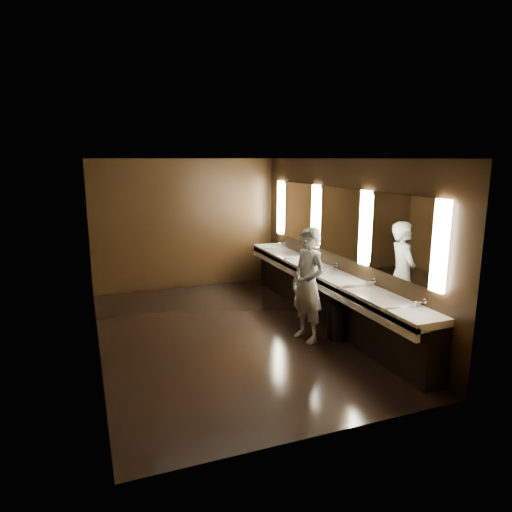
{
  "coord_description": "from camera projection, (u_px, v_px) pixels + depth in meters",
  "views": [
    {
      "loc": [
        -2.09,
        -6.7,
        2.81
      ],
      "look_at": [
        0.48,
        0.0,
        1.26
      ],
      "focal_mm": 32.0,
      "sensor_mm": 36.0,
      "label": 1
    }
  ],
  "objects": [
    {
      "name": "floor",
      "position": [
        229.0,
        334.0,
        7.44
      ],
      "size": [
        6.0,
        6.0,
        0.0
      ],
      "primitive_type": "plane",
      "color": "black",
      "rests_on": "ground"
    },
    {
      "name": "ceiling",
      "position": [
        226.0,
        159.0,
        6.85
      ],
      "size": [
        4.0,
        6.0,
        0.02
      ],
      "primitive_type": "cube",
      "color": "#2D2D2B",
      "rests_on": "wall_back"
    },
    {
      "name": "wall_back",
      "position": [
        186.0,
        224.0,
        9.88
      ],
      "size": [
        4.0,
        0.02,
        2.8
      ],
      "primitive_type": "cube",
      "color": "black",
      "rests_on": "floor"
    },
    {
      "name": "wall_front",
      "position": [
        321.0,
        307.0,
        4.4
      ],
      "size": [
        4.0,
        0.02,
        2.8
      ],
      "primitive_type": "cube",
      "color": "black",
      "rests_on": "floor"
    },
    {
      "name": "wall_left",
      "position": [
        93.0,
        260.0,
        6.44
      ],
      "size": [
        0.02,
        6.0,
        2.8
      ],
      "primitive_type": "cube",
      "color": "black",
      "rests_on": "floor"
    },
    {
      "name": "wall_right",
      "position": [
        339.0,
        242.0,
        7.84
      ],
      "size": [
        0.02,
        6.0,
        2.8
      ],
      "primitive_type": "cube",
      "color": "black",
      "rests_on": "floor"
    },
    {
      "name": "sink_counter",
      "position": [
        326.0,
        293.0,
        7.96
      ],
      "size": [
        0.55,
        5.4,
        1.01
      ],
      "color": "black",
      "rests_on": "floor"
    },
    {
      "name": "mirror_band",
      "position": [
        338.0,
        221.0,
        7.76
      ],
      "size": [
        0.06,
        5.03,
        1.15
      ],
      "color": "#FEF3CB",
      "rests_on": "wall_right"
    },
    {
      "name": "person",
      "position": [
        308.0,
        285.0,
        7.03
      ],
      "size": [
        0.57,
        0.73,
        1.79
      ],
      "primitive_type": "imported",
      "rotation": [
        0.0,
        0.0,
        -1.34
      ],
      "color": "#8EA9D3",
      "rests_on": "floor"
    },
    {
      "name": "trash_bin",
      "position": [
        338.0,
        321.0,
        7.21
      ],
      "size": [
        0.47,
        0.47,
        0.57
      ],
      "primitive_type": "cylinder",
      "rotation": [
        0.0,
        0.0,
        -0.37
      ],
      "color": "black",
      "rests_on": "floor"
    }
  ]
}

